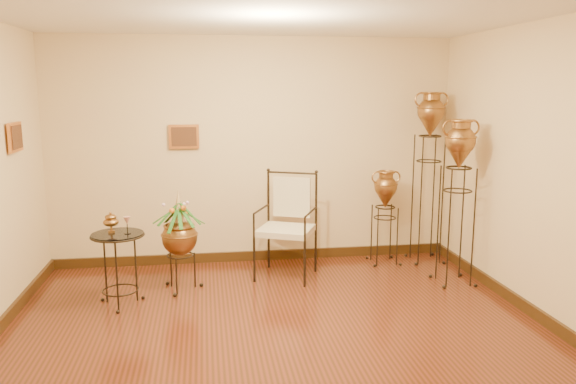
{
  "coord_description": "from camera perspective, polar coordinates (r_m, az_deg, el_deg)",
  "views": [
    {
      "loc": [
        -0.61,
        -4.44,
        2.17
      ],
      "look_at": [
        0.25,
        1.3,
        1.1
      ],
      "focal_mm": 35.0,
      "sensor_mm": 36.0,
      "label": 1
    }
  ],
  "objects": [
    {
      "name": "ground",
      "position": [
        4.98,
        -0.66,
        -15.39
      ],
      "size": [
        5.0,
        5.0,
        0.0
      ],
      "primitive_type": "plane",
      "color": "#602416",
      "rests_on": "ground"
    },
    {
      "name": "room_shell",
      "position": [
        4.51,
        -0.79,
        4.87
      ],
      "size": [
        5.02,
        5.02,
        2.81
      ],
      "color": "#DAB98C",
      "rests_on": "ground"
    },
    {
      "name": "amphora_tall",
      "position": [
        7.23,
        14.05,
        1.63
      ],
      "size": [
        0.54,
        0.54,
        2.16
      ],
      "rotation": [
        0.0,
        0.0,
        -0.32
      ],
      "color": "black",
      "rests_on": "ground"
    },
    {
      "name": "amphora_mid",
      "position": [
        6.5,
        16.79,
        -0.87
      ],
      "size": [
        0.48,
        0.48,
        1.87
      ],
      "rotation": [
        0.0,
        0.0,
        0.18
      ],
      "color": "black",
      "rests_on": "ground"
    },
    {
      "name": "amphora_short",
      "position": [
        7.13,
        9.8,
        -2.47
      ],
      "size": [
        0.39,
        0.39,
        1.2
      ],
      "rotation": [
        0.0,
        0.0,
        -0.09
      ],
      "color": "black",
      "rests_on": "ground"
    },
    {
      "name": "planter_urn",
      "position": [
        6.18,
        -10.97,
        -4.16
      ],
      "size": [
        0.79,
        0.79,
        1.13
      ],
      "rotation": [
        0.0,
        0.0,
        0.4
      ],
      "color": "black",
      "rests_on": "ground"
    },
    {
      "name": "armchair",
      "position": [
        6.48,
        -0.23,
        -3.48
      ],
      "size": [
        0.88,
        0.86,
        1.21
      ],
      "rotation": [
        0.0,
        0.0,
        -0.42
      ],
      "color": "black",
      "rests_on": "ground"
    },
    {
      "name": "side_table",
      "position": [
        5.96,
        -16.78,
        -7.37
      ],
      "size": [
        0.61,
        0.61,
        0.95
      ],
      "rotation": [
        0.0,
        0.0,
        0.21
      ],
      "color": "black",
      "rests_on": "ground"
    }
  ]
}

